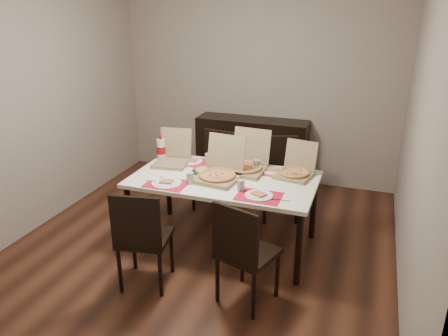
{
  "coord_description": "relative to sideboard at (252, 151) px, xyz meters",
  "views": [
    {
      "loc": [
        1.51,
        -3.71,
        2.37
      ],
      "look_at": [
        0.2,
        0.05,
        0.85
      ],
      "focal_mm": 35.0,
      "sensor_mm": 36.0,
      "label": 1
    }
  ],
  "objects": [
    {
      "name": "setting_near_left",
      "position": [
        -0.23,
        -2.04,
        0.32
      ],
      "size": [
        0.47,
        0.3,
        0.11
      ],
      "color": "red",
      "rests_on": "dining_table"
    },
    {
      "name": "sideboard",
      "position": [
        0.0,
        0.0,
        0.0
      ],
      "size": [
        1.5,
        0.4,
        0.9
      ],
      "primitive_type": "cube",
      "color": "black",
      "rests_on": "ground"
    },
    {
      "name": "pizza_box_center",
      "position": [
        0.16,
        -1.79,
        0.36
      ],
      "size": [
        0.45,
        0.48,
        0.4
      ],
      "color": "olive",
      "rests_on": "dining_table"
    },
    {
      "name": "pizza_box_right",
      "position": [
        0.85,
        -1.46,
        0.35
      ],
      "size": [
        0.39,
        0.42,
        0.33
      ],
      "color": "olive",
      "rests_on": "dining_table"
    },
    {
      "name": "chair_near_right",
      "position": [
        0.66,
        -2.59,
        0.06
      ],
      "size": [
        0.53,
        0.53,
        0.93
      ],
      "color": "black",
      "rests_on": "ground"
    },
    {
      "name": "ground",
      "position": [
        0.0,
        -1.78,
        -0.46
      ],
      "size": [
        3.8,
        4.0,
        0.02
      ],
      "primitive_type": "cube",
      "color": "#482516",
      "rests_on": "ground"
    },
    {
      "name": "dining_table",
      "position": [
        0.2,
        -1.73,
        0.23
      ],
      "size": [
        1.8,
        1.0,
        0.75
      ],
      "color": "white",
      "rests_on": "ground"
    },
    {
      "name": "chair_near_left",
      "position": [
        -0.22,
        -2.65,
        0.06
      ],
      "size": [
        0.49,
        0.49,
        0.93
      ],
      "color": "black",
      "rests_on": "ground"
    },
    {
      "name": "napkin_loose",
      "position": [
        0.27,
        -1.8,
        0.31
      ],
      "size": [
        0.16,
        0.15,
        0.02
      ],
      "primitive_type": "cube",
      "rotation": [
        0.0,
        0.0,
        0.44
      ],
      "color": "white",
      "rests_on": "dining_table"
    },
    {
      "name": "soda_bottle",
      "position": [
        -0.62,
        -1.47,
        0.42
      ],
      "size": [
        0.09,
        0.09,
        0.28
      ],
      "color": "silver",
      "rests_on": "dining_table"
    },
    {
      "name": "pizza_box_left",
      "position": [
        -0.45,
        -1.53,
        0.36
      ],
      "size": [
        0.39,
        0.43,
        0.35
      ],
      "color": "olive",
      "rests_on": "dining_table"
    },
    {
      "name": "setting_far_right",
      "position": [
        0.57,
        -1.42,
        0.32
      ],
      "size": [
        0.49,
        0.3,
        0.11
      ],
      "color": "red",
      "rests_on": "dining_table"
    },
    {
      "name": "pizza_box_extra",
      "position": [
        0.35,
        -1.48,
        0.36
      ],
      "size": [
        0.43,
        0.47,
        0.4
      ],
      "color": "olive",
      "rests_on": "dining_table"
    },
    {
      "name": "chair_far_left",
      "position": [
        -0.2,
        -0.88,
        0.06
      ],
      "size": [
        0.46,
        0.46,
        0.93
      ],
      "color": "black",
      "rests_on": "ground"
    },
    {
      "name": "dip_bowl",
      "position": [
        0.3,
        -1.57,
        0.31
      ],
      "size": [
        0.13,
        0.13,
        0.03
      ],
      "primitive_type": "imported",
      "rotation": [
        0.0,
        0.0,
        -0.32
      ],
      "color": "white",
      "rests_on": "dining_table"
    },
    {
      "name": "chair_far_right",
      "position": [
        0.57,
        -0.85,
        0.06
      ],
      "size": [
        0.53,
        0.53,
        0.93
      ],
      "color": "black",
      "rests_on": "ground"
    },
    {
      "name": "room_walls",
      "position": [
        0.0,
        -1.35,
        1.28
      ],
      "size": [
        3.84,
        4.02,
        2.62
      ],
      "color": "gray",
      "rests_on": "ground"
    },
    {
      "name": "setting_far_left",
      "position": [
        -0.25,
        -1.42,
        0.32
      ],
      "size": [
        0.48,
        0.3,
        0.11
      ],
      "color": "red",
      "rests_on": "dining_table"
    },
    {
      "name": "setting_near_right",
      "position": [
        0.59,
        -2.04,
        0.32
      ],
      "size": [
        0.51,
        0.3,
        0.11
      ],
      "color": "red",
      "rests_on": "dining_table"
    },
    {
      "name": "faina_plate",
      "position": [
        -0.03,
        -1.66,
        0.31
      ],
      "size": [
        0.26,
        0.26,
        0.03
      ],
      "color": "black",
      "rests_on": "dining_table"
    }
  ]
}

